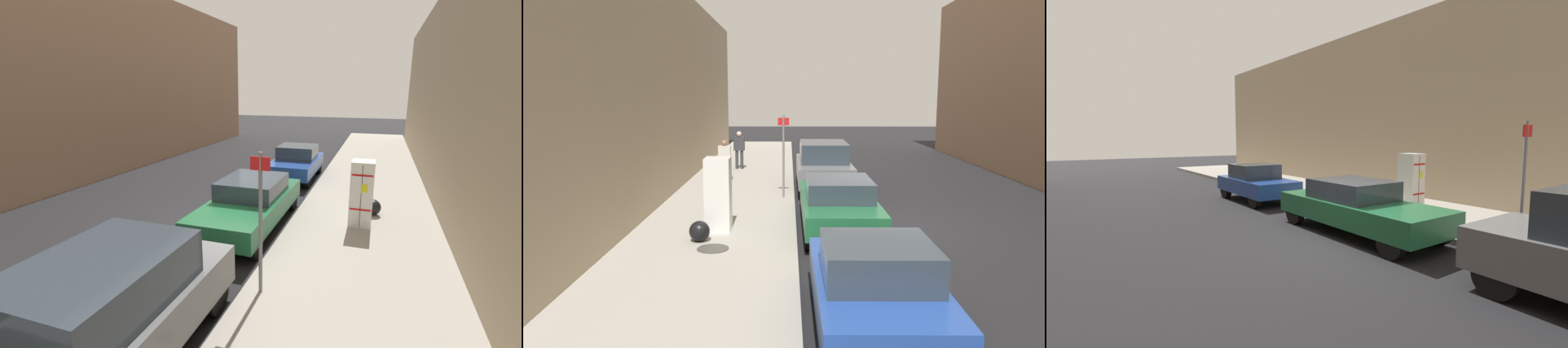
% 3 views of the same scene
% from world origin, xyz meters
% --- Properties ---
extents(ground_plane, '(80.00, 80.00, 0.00)m').
position_xyz_m(ground_plane, '(0.00, 0.00, 0.00)').
color(ground_plane, black).
extents(sidewalk_slab, '(4.09, 44.00, 0.16)m').
position_xyz_m(sidewalk_slab, '(-4.23, 0.00, 0.08)').
color(sidewalk_slab, '#9E998E').
rests_on(sidewalk_slab, ground).
extents(building_facade_across, '(1.81, 37.40, 8.59)m').
position_xyz_m(building_facade_across, '(7.76, 0.00, 4.29)').
color(building_facade_across, '#937056').
rests_on(building_facade_across, ground).
extents(discarded_refrigerator, '(0.61, 0.65, 1.83)m').
position_xyz_m(discarded_refrigerator, '(-4.11, -0.95, 1.07)').
color(discarded_refrigerator, white).
rests_on(discarded_refrigerator, sidewalk_slab).
extents(manhole_cover, '(0.70, 0.70, 0.02)m').
position_xyz_m(manhole_cover, '(-4.04, -2.45, 0.17)').
color(manhole_cover, '#47443F').
rests_on(manhole_cover, sidewalk_slab).
extents(street_sign_post, '(0.36, 0.07, 2.68)m').
position_xyz_m(street_sign_post, '(-2.54, 3.10, 1.65)').
color(street_sign_post, slate).
rests_on(street_sign_post, sidewalk_slab).
extents(trash_bag, '(0.48, 0.48, 0.48)m').
position_xyz_m(trash_bag, '(-4.43, -1.87, 0.40)').
color(trash_bag, black).
rests_on(trash_bag, sidewalk_slab).
extents(parked_hatchback_blue, '(1.79, 3.84, 1.45)m').
position_xyz_m(parked_hatchback_blue, '(-1.09, -6.03, 0.74)').
color(parked_hatchback_blue, '#23479E').
rests_on(parked_hatchback_blue, ground).
extents(parked_sedan_green, '(1.85, 4.80, 1.39)m').
position_xyz_m(parked_sedan_green, '(-1.09, -0.26, 0.72)').
color(parked_sedan_green, '#1E6038').
rests_on(parked_sedan_green, ground).
extents(parked_suv_gray, '(1.91, 4.50, 1.75)m').
position_xyz_m(parked_suv_gray, '(-1.09, 5.40, 0.90)').
color(parked_suv_gray, slate).
rests_on(parked_suv_gray, ground).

